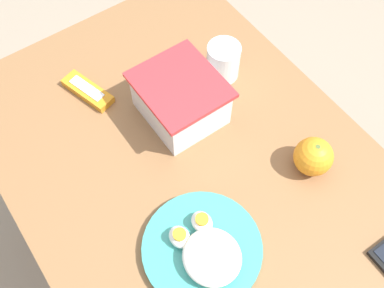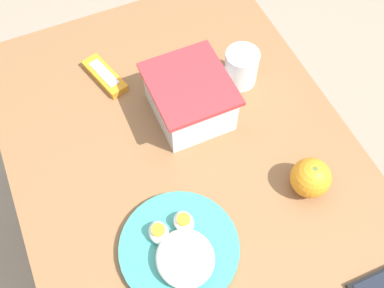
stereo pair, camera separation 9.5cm
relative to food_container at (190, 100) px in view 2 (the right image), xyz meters
name	(u,v)px [view 2 (the right image)]	position (x,y,z in m)	size (l,w,h in m)	color
ground_plane	(195,267)	(0.16, -0.06, -0.75)	(10.00, 10.00, 0.00)	gray
table	(196,195)	(0.16, -0.06, -0.14)	(1.10, 0.73, 0.70)	brown
food_container	(190,100)	(0.00, 0.00, 0.00)	(0.19, 0.17, 0.11)	white
orange_fruit	(311,178)	(0.27, 0.15, -0.01)	(0.08, 0.08, 0.08)	orange
rice_plate	(181,250)	(0.29, -0.15, -0.03)	(0.23, 0.23, 0.06)	teal
candy_bar	(105,76)	(-0.17, -0.15, -0.04)	(0.14, 0.08, 0.02)	orange
drinking_glass	(241,67)	(-0.04, 0.15, 0.00)	(0.08, 0.08, 0.09)	silver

